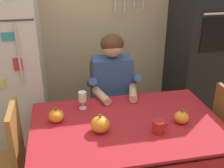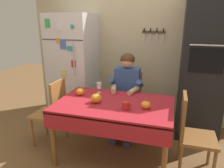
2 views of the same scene
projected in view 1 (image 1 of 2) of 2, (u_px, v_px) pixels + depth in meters
name	position (u px, v px, depth m)	size (l,w,h in m)	color
back_wall_assembly	(104.00, 15.00, 2.88)	(3.70, 0.13, 2.60)	#BCAD89
refrigerator	(6.00, 70.00, 2.52)	(0.68, 0.71, 1.80)	silver
wall_oven	(203.00, 42.00, 2.86)	(0.60, 0.64, 2.10)	black
dining_table	(128.00, 134.00, 2.01)	(1.40, 0.90, 0.74)	brown
chair_behind_person	(110.00, 102.00, 2.78)	(0.40, 0.40, 0.93)	brown
seated_person	(113.00, 90.00, 2.51)	(0.47, 0.55, 1.25)	#38384C
chair_left_side	(5.00, 159.00, 1.97)	(0.40, 0.40, 0.93)	#9E6B33
coffee_mug	(159.00, 127.00, 1.87)	(0.11, 0.09, 0.09)	#B2231E
wine_glass	(82.00, 97.00, 2.15)	(0.07, 0.07, 0.15)	white
pumpkin_large	(56.00, 116.00, 1.99)	(0.11, 0.11, 0.12)	orange
pumpkin_medium	(100.00, 124.00, 1.88)	(0.13, 0.13, 0.14)	orange
pumpkin_small	(181.00, 117.00, 1.98)	(0.11, 0.11, 0.11)	orange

